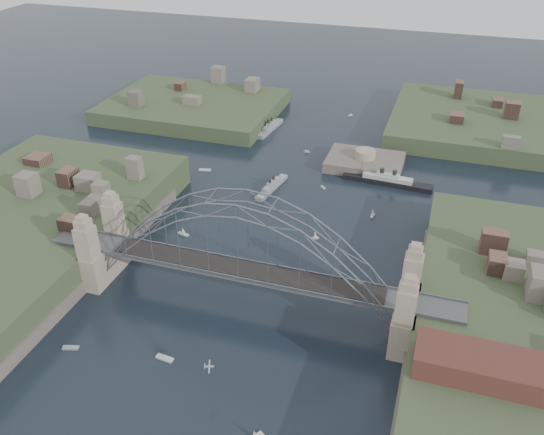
{
  "coord_description": "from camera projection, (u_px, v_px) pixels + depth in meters",
  "views": [
    {
      "loc": [
        32.98,
        -83.74,
        74.48
      ],
      "look_at": [
        0.0,
        18.0,
        10.0
      ],
      "focal_mm": 37.63,
      "sensor_mm": 36.0,
      "label": 1
    }
  ],
  "objects": [
    {
      "name": "small_boat_f",
      "position": [
        323.0,
        188.0,
        157.76
      ],
      "size": [
        1.64,
        1.65,
        0.45
      ],
      "color": "silver",
      "rests_on": "ground"
    },
    {
      "name": "small_boat_j",
      "position": [
        71.0,
        348.0,
        104.31
      ],
      "size": [
        3.1,
        1.75,
        0.45
      ],
      "color": "silver",
      "rests_on": "ground"
    },
    {
      "name": "small_boat_d",
      "position": [
        373.0,
        213.0,
        144.14
      ],
      "size": [
        1.15,
        2.07,
        2.38
      ],
      "color": "silver",
      "rests_on": "ground"
    },
    {
      "name": "ocean_liner",
      "position": [
        387.0,
        181.0,
        159.39
      ],
      "size": [
        25.17,
        5.1,
        6.13
      ],
      "color": "black",
      "rests_on": "ground"
    },
    {
      "name": "ground",
      "position": [
        245.0,
        303.0,
        115.38
      ],
      "size": [
        500.0,
        500.0,
        0.0
      ],
      "primitive_type": "plane",
      "color": "black",
      "rests_on": "ground"
    },
    {
      "name": "fort_island",
      "position": [
        364.0,
        168.0,
        169.41
      ],
      "size": [
        22.0,
        16.0,
        9.4
      ],
      "color": "#60554D",
      "rests_on": "ground"
    },
    {
      "name": "small_boat_e",
      "position": [
        205.0,
        170.0,
        167.08
      ],
      "size": [
        3.63,
        1.9,
        0.45
      ],
      "color": "silver",
      "rests_on": "ground"
    },
    {
      "name": "naval_cruiser_far",
      "position": [
        270.0,
        128.0,
        192.94
      ],
      "size": [
        4.17,
        17.03,
        5.7
      ],
      "color": "#9BA0A3",
      "rests_on": "ground"
    },
    {
      "name": "small_boat_h",
      "position": [
        307.0,
        152.0,
        177.81
      ],
      "size": [
        1.95,
        0.88,
        1.43
      ],
      "color": "silver",
      "rests_on": "ground"
    },
    {
      "name": "small_boat_k",
      "position": [
        350.0,
        115.0,
        204.7
      ],
      "size": [
        1.87,
        1.93,
        1.43
      ],
      "color": "silver",
      "rests_on": "ground"
    },
    {
      "name": "bridge",
      "position": [
        243.0,
        253.0,
        109.02
      ],
      "size": [
        84.0,
        13.8,
        24.6
      ],
      "color": "#515154",
      "rests_on": "ground"
    },
    {
      "name": "small_boat_c",
      "position": [
        165.0,
        358.0,
        102.06
      ],
      "size": [
        3.39,
        1.42,
        0.45
      ],
      "color": "silver",
      "rests_on": "ground"
    },
    {
      "name": "naval_cruiser_near",
      "position": [
        272.0,
        187.0,
        156.87
      ],
      "size": [
        4.59,
        15.97,
        4.75
      ],
      "color": "#9BA0A3",
      "rests_on": "ground"
    },
    {
      "name": "small_boat_b",
      "position": [
        315.0,
        235.0,
        135.33
      ],
      "size": [
        2.0,
        1.42,
        2.38
      ],
      "color": "silver",
      "rests_on": "ground"
    },
    {
      "name": "aeroplane",
      "position": [
        208.0,
        367.0,
        92.6
      ],
      "size": [
        1.67,
        2.87,
        0.43
      ],
      "color": "#B9BBC0"
    },
    {
      "name": "small_boat_a",
      "position": [
        183.0,
        232.0,
        136.96
      ],
      "size": [
        2.97,
        1.58,
        2.38
      ],
      "color": "silver",
      "rests_on": "ground"
    },
    {
      "name": "headland_ne",
      "position": [
        498.0,
        130.0,
        191.4
      ],
      "size": [
        70.0,
        55.0,
        9.5
      ],
      "primitive_type": "cube",
      "color": "#39492B",
      "rests_on": "ground"
    },
    {
      "name": "wharf_shed",
      "position": [
        481.0,
        366.0,
        87.19
      ],
      "size": [
        20.0,
        8.0,
        4.0
      ],
      "primitive_type": "cube",
      "color": "#592D26",
      "rests_on": "shore_east"
    },
    {
      "name": "headland_nw",
      "position": [
        194.0,
        112.0,
        207.04
      ],
      "size": [
        60.0,
        45.0,
        9.0
      ],
      "primitive_type": "cube",
      "color": "#39492B",
      "rests_on": "ground"
    },
    {
      "name": "shore_west",
      "position": [
        8.0,
        246.0,
        129.51
      ],
      "size": [
        50.5,
        90.0,
        12.0
      ],
      "color": "#39492B",
      "rests_on": "ground"
    },
    {
      "name": "small_boat_i",
      "position": [
        406.0,
        302.0,
        115.56
      ],
      "size": [
        2.53,
        1.43,
        0.45
      ],
      "color": "silver",
      "rests_on": "ground"
    }
  ]
}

